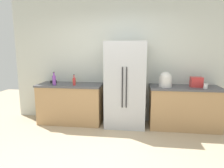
{
  "coord_description": "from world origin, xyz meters",
  "views": [
    {
      "loc": [
        0.49,
        -2.5,
        1.63
      ],
      "look_at": [
        0.09,
        0.48,
        1.1
      ],
      "focal_mm": 31.35,
      "sensor_mm": 36.0,
      "label": 1
    }
  ],
  "objects_px": {
    "bottle_a": "(74,81)",
    "toaster": "(196,82)",
    "rice_cooker": "(166,80)",
    "cup_a": "(74,81)",
    "cup_b": "(206,86)",
    "bowl_a": "(53,82)",
    "refrigerator": "(125,85)",
    "bottle_b": "(54,80)"
  },
  "relations": [
    {
      "from": "toaster",
      "to": "bowl_a",
      "type": "relative_size",
      "value": 1.56
    },
    {
      "from": "bottle_a",
      "to": "cup_b",
      "type": "height_order",
      "value": "bottle_a"
    },
    {
      "from": "bottle_a",
      "to": "bottle_b",
      "type": "relative_size",
      "value": 0.82
    },
    {
      "from": "toaster",
      "to": "bottle_a",
      "type": "distance_m",
      "value": 2.54
    },
    {
      "from": "refrigerator",
      "to": "cup_a",
      "type": "distance_m",
      "value": 1.21
    },
    {
      "from": "bowl_a",
      "to": "bottle_a",
      "type": "bearing_deg",
      "value": -22.74
    },
    {
      "from": "rice_cooker",
      "to": "bottle_a",
      "type": "bearing_deg",
      "value": -177.83
    },
    {
      "from": "refrigerator",
      "to": "bottle_b",
      "type": "relative_size",
      "value": 6.29
    },
    {
      "from": "refrigerator",
      "to": "cup_a",
      "type": "xyz_separation_m",
      "value": [
        -1.19,
        0.19,
        0.03
      ]
    },
    {
      "from": "rice_cooker",
      "to": "bowl_a",
      "type": "bearing_deg",
      "value": 176.12
    },
    {
      "from": "cup_a",
      "to": "bowl_a",
      "type": "xyz_separation_m",
      "value": [
        -0.48,
        -0.06,
        -0.02
      ]
    },
    {
      "from": "bottle_b",
      "to": "cup_b",
      "type": "relative_size",
      "value": 2.9
    },
    {
      "from": "toaster",
      "to": "cup_a",
      "type": "height_order",
      "value": "toaster"
    },
    {
      "from": "refrigerator",
      "to": "toaster",
      "type": "height_order",
      "value": "refrigerator"
    },
    {
      "from": "cup_a",
      "to": "refrigerator",
      "type": "bearing_deg",
      "value": -9.18
    },
    {
      "from": "bottle_a",
      "to": "bottle_b",
      "type": "bearing_deg",
      "value": -174.34
    },
    {
      "from": "cup_b",
      "to": "toaster",
      "type": "bearing_deg",
      "value": 126.07
    },
    {
      "from": "refrigerator",
      "to": "cup_b",
      "type": "xyz_separation_m",
      "value": [
        1.57,
        -0.14,
        0.03
      ]
    },
    {
      "from": "toaster",
      "to": "rice_cooker",
      "type": "relative_size",
      "value": 0.74
    },
    {
      "from": "toaster",
      "to": "bowl_a",
      "type": "xyz_separation_m",
      "value": [
        -3.12,
        0.1,
        -0.08
      ]
    },
    {
      "from": "bottle_b",
      "to": "cup_a",
      "type": "distance_m",
      "value": 0.48
    },
    {
      "from": "bottle_b",
      "to": "toaster",
      "type": "bearing_deg",
      "value": 3.52
    },
    {
      "from": "bottle_a",
      "to": "bowl_a",
      "type": "relative_size",
      "value": 1.59
    },
    {
      "from": "cup_a",
      "to": "rice_cooker",
      "type": "bearing_deg",
      "value": -6.42
    },
    {
      "from": "bottle_a",
      "to": "bowl_a",
      "type": "bearing_deg",
      "value": 157.26
    },
    {
      "from": "toaster",
      "to": "cup_a",
      "type": "relative_size",
      "value": 2.32
    },
    {
      "from": "toaster",
      "to": "bottle_b",
      "type": "bearing_deg",
      "value": -176.48
    },
    {
      "from": "refrigerator",
      "to": "cup_a",
      "type": "height_order",
      "value": "refrigerator"
    },
    {
      "from": "rice_cooker",
      "to": "cup_a",
      "type": "relative_size",
      "value": 3.13
    },
    {
      "from": "rice_cooker",
      "to": "bottle_a",
      "type": "height_order",
      "value": "rice_cooker"
    },
    {
      "from": "rice_cooker",
      "to": "bowl_a",
      "type": "relative_size",
      "value": 2.1
    },
    {
      "from": "rice_cooker",
      "to": "bottle_a",
      "type": "xyz_separation_m",
      "value": [
        -1.92,
        -0.07,
        -0.06
      ]
    },
    {
      "from": "cup_a",
      "to": "cup_b",
      "type": "height_order",
      "value": "same"
    },
    {
      "from": "cup_b",
      "to": "bowl_a",
      "type": "bearing_deg",
      "value": 175.12
    },
    {
      "from": "bottle_b",
      "to": "cup_b",
      "type": "bearing_deg",
      "value": 0.14
    },
    {
      "from": "toaster",
      "to": "bottle_b",
      "type": "xyz_separation_m",
      "value": [
        -2.97,
        -0.18,
        0.01
      ]
    },
    {
      "from": "toaster",
      "to": "cup_b",
      "type": "relative_size",
      "value": 2.32
    },
    {
      "from": "refrigerator",
      "to": "cup_b",
      "type": "distance_m",
      "value": 1.58
    },
    {
      "from": "refrigerator",
      "to": "bottle_b",
      "type": "xyz_separation_m",
      "value": [
        -1.52,
        -0.15,
        0.1
      ]
    },
    {
      "from": "rice_cooker",
      "to": "bowl_a",
      "type": "height_order",
      "value": "rice_cooker"
    },
    {
      "from": "bottle_a",
      "to": "bowl_a",
      "type": "distance_m",
      "value": 0.63
    },
    {
      "from": "bottle_a",
      "to": "toaster",
      "type": "bearing_deg",
      "value": 3.15
    }
  ]
}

